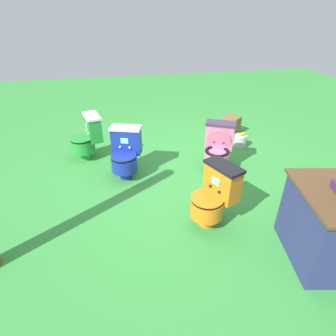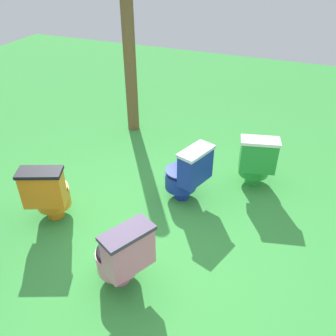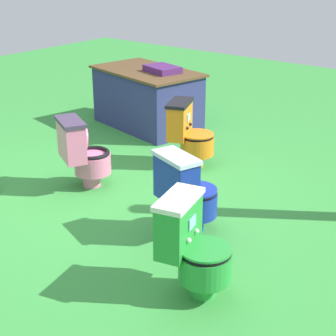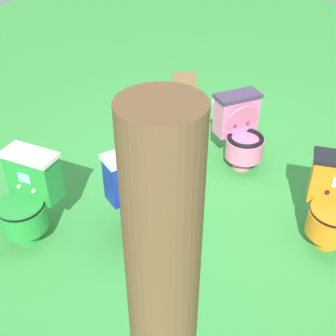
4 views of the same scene
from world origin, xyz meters
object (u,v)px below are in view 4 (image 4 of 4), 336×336
Objects in this scene: toilet_pink at (241,132)px; toilet_blue at (139,197)px; toilet_green at (28,198)px; lemon_bucket at (221,109)px; toilet_orange at (334,203)px; small_crate at (184,89)px.

toilet_pink is 1.37m from toilet_blue.
toilet_green is 2.63m from lemon_bucket.
toilet_orange is 1.23m from toilet_pink.
toilet_green is at bearing -31.82° from toilet_blue.
small_crate is at bearing -132.78° from toilet_blue.
lemon_bucket is (-2.61, 0.13, -0.25)m from toilet_green.
toilet_pink is at bearing 58.33° from small_crate.
lemon_bucket is at bearing -109.02° from toilet_pink.
toilet_pink is 0.99m from lemon_bucket.
lemon_bucket is at bearing -55.92° from toilet_orange.
toilet_orange reaches higher than small_crate.
toilet_orange is 1.00× the size of toilet_blue.
toilet_orange is at bearing 56.58° from lemon_bucket.
toilet_blue is (1.37, -0.11, -0.00)m from toilet_pink.
small_crate is 0.60m from lemon_bucket.
toilet_pink is (-0.48, -1.13, 0.00)m from toilet_orange.
toilet_orange is 2.15m from lemon_bucket.
toilet_green is at bearing 5.20° from toilet_pink.
toilet_orange is at bearing 144.59° from toilet_blue.
toilet_pink is 1.00× the size of toilet_blue.
toilet_pink is 2.08× the size of small_crate.
toilet_green is at bearing 9.81° from small_crate.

